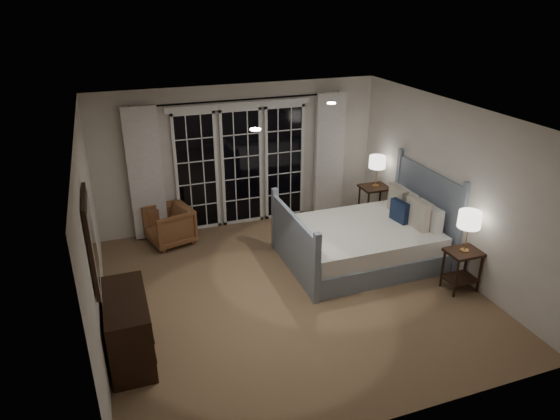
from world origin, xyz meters
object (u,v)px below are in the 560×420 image
object	(u,v)px
lamp_right	(377,162)
dresser	(129,328)
bed	(365,240)
nightstand_left	(462,264)
armchair	(170,226)
nightstand_right	(374,198)
lamp_left	(470,220)

from	to	relation	value
lamp_right	dresser	size ratio (longest dim) A/B	0.50
bed	nightstand_left	xyz separation A→B (m)	(0.86, -1.22, 0.06)
armchair	dresser	xyz separation A→B (m)	(-0.85, -2.72, 0.08)
nightstand_right	dresser	bearing A→B (deg)	-152.30
lamp_right	armchair	xyz separation A→B (m)	(-3.65, 0.36, -0.81)
nightstand_left	dresser	size ratio (longest dim) A/B	0.55
bed	lamp_right	distance (m)	1.70
nightstand_left	lamp_right	bearing A→B (deg)	89.94
dresser	nightstand_left	bearing A→B (deg)	-1.23
bed	lamp_left	xyz separation A→B (m)	(0.86, -1.22, 0.74)
nightstand_left	lamp_left	world-z (taller)	lamp_left
lamp_left	lamp_right	size ratio (longest dim) A/B	1.05
nightstand_right	lamp_right	distance (m)	0.68
dresser	lamp_left	bearing A→B (deg)	-1.23
bed	armchair	bearing A→B (deg)	150.16
lamp_left	lamp_right	distance (m)	2.46
bed	dresser	world-z (taller)	bed
bed	dresser	xyz separation A→B (m)	(-3.64, -1.12, 0.06)
lamp_right	dresser	distance (m)	5.14
bed	lamp_left	world-z (taller)	bed
lamp_left	bed	bearing A→B (deg)	125.17
bed	nightstand_right	bearing A→B (deg)	55.27
bed	armchair	size ratio (longest dim) A/B	3.32
nightstand_right	lamp_right	xyz separation A→B (m)	(0.00, 0.00, 0.68)
nightstand_left	armchair	bearing A→B (deg)	142.32
nightstand_left	lamp_right	distance (m)	2.57
lamp_right	bed	bearing A→B (deg)	-124.73
nightstand_left	armchair	size ratio (longest dim) A/B	0.87
nightstand_right	lamp_right	size ratio (longest dim) A/B	1.20
nightstand_right	lamp_left	world-z (taller)	lamp_left
nightstand_right	dresser	xyz separation A→B (m)	(-4.50, -2.36, -0.05)
bed	lamp_left	bearing A→B (deg)	-54.83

